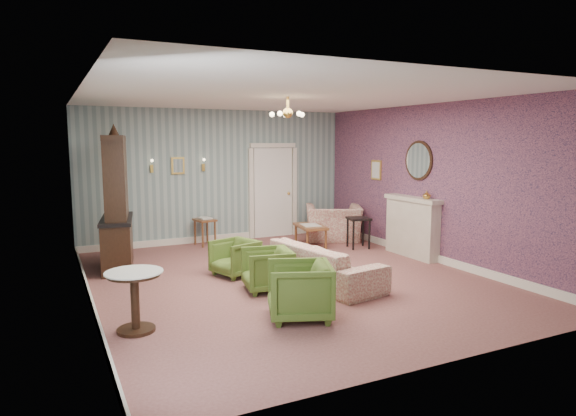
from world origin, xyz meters
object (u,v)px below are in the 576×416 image
dresser (116,199)px  fireplace (412,227)px  sofa_chintz (322,257)px  pedestal_table (135,301)px  olive_chair_a (299,288)px  wingback_chair (333,217)px  olive_chair_b (267,267)px  olive_chair_c (235,256)px  side_table_black (358,233)px  coffee_table (310,236)px

dresser → fireplace: 5.49m
sofa_chintz → pedestal_table: 3.07m
olive_chair_a → wingback_chair: 5.12m
olive_chair_b → olive_chair_c: size_ratio=1.06×
side_table_black → pedestal_table: bearing=-151.2°
sofa_chintz → fireplace: 2.63m
olive_chair_b → dresser: (-1.82, 2.37, 0.88)m
sofa_chintz → olive_chair_c: bearing=36.5°
olive_chair_a → pedestal_table: (-1.93, 0.45, -0.03)m
olive_chair_c → coffee_table: bearing=104.9°
olive_chair_b → olive_chair_a: bearing=4.8°
olive_chair_b → olive_chair_c: 1.01m
olive_chair_c → dresser: (-1.68, 1.36, 0.90)m
olive_chair_c → wingback_chair: wingback_chair is taller
olive_chair_c → coffee_table: size_ratio=0.73×
wingback_chair → fireplace: fireplace is taller
olive_chair_a → dresser: (-1.71, 3.64, 0.83)m
olive_chair_b → pedestal_table: 2.21m
wingback_chair → dresser: (-4.70, -0.51, 0.70)m
dresser → olive_chair_a: bearing=-54.8°
olive_chair_b → dresser: size_ratio=0.29×
sofa_chintz → coffee_table: bearing=-34.5°
pedestal_table → side_table_black: bearing=28.8°
olive_chair_c → pedestal_table: 2.63m
olive_chair_b → olive_chair_c: (-0.15, 1.00, -0.02)m
olive_chair_a → side_table_black: bearing=157.6°
olive_chair_c → fireplace: size_ratio=0.47×
olive_chair_a → sofa_chintz: 1.62m
wingback_chair → fireplace: (0.53, -2.05, 0.05)m
olive_chair_c → sofa_chintz: bearing=27.3°
olive_chair_b → dresser: bearing=-132.3°
sofa_chintz → pedestal_table: (-2.96, -0.80, -0.06)m
olive_chair_a → sofa_chintz: bearing=161.5°
fireplace → coffee_table: 2.15m
olive_chair_c → pedestal_table: size_ratio=0.91×
wingback_chair → coffee_table: (-0.80, -0.39, -0.29)m
sofa_chintz → coffee_table: (1.16, 2.51, -0.19)m
wingback_chair → fireplace: 2.11m
olive_chair_a → side_table_black: 4.36m
wingback_chair → dresser: bearing=32.5°
coffee_table → pedestal_table: (-4.13, -3.31, 0.13)m
olive_chair_b → coffee_table: bearing=150.2°
olive_chair_c → sofa_chintz: 1.48m
wingback_chair → side_table_black: wingback_chair is taller
olive_chair_b → side_table_black: (2.89, 1.89, -0.03)m
sofa_chintz → side_table_black: size_ratio=3.34×
wingback_chair → side_table_black: (0.01, -0.99, -0.20)m
dresser → pedestal_table: size_ratio=3.36×
fireplace → dresser: bearing=163.6°
wingback_chair → coffee_table: size_ratio=1.33×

